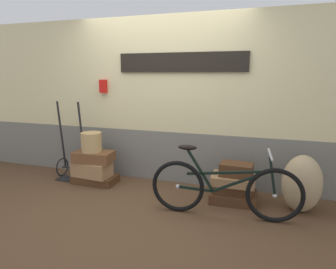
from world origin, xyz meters
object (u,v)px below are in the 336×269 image
(suitcase_2, at_px, (94,157))
(wicker_basket, at_px, (92,142))
(suitcase_4, at_px, (232,187))
(luggage_trolley, at_px, (73,161))
(bicycle, at_px, (224,189))
(suitcase_3, at_px, (233,197))
(suitcase_5, at_px, (233,180))
(suitcase_6, at_px, (236,170))
(suitcase_0, at_px, (95,179))
(burlap_sack, at_px, (302,184))
(suitcase_1, at_px, (92,169))

(suitcase_2, distance_m, wicker_basket, 0.22)
(suitcase_4, xyz_separation_m, wicker_basket, (-2.06, -0.01, 0.45))
(suitcase_2, height_order, wicker_basket, wicker_basket)
(wicker_basket, bearing_deg, luggage_trolley, 166.76)
(suitcase_2, distance_m, bicycle, 2.04)
(suitcase_2, xyz_separation_m, suitcase_3, (2.06, -0.01, -0.35))
(suitcase_5, height_order, suitcase_6, suitcase_6)
(suitcase_0, xyz_separation_m, luggage_trolley, (-0.45, 0.08, 0.21))
(suitcase_2, relative_size, luggage_trolley, 0.47)
(burlap_sack, bearing_deg, suitcase_6, 178.20)
(luggage_trolley, bearing_deg, suitcase_3, -2.59)
(suitcase_1, height_order, suitcase_3, suitcase_1)
(suitcase_6, distance_m, wicker_basket, 2.11)
(suitcase_0, distance_m, suitcase_2, 0.36)
(wicker_basket, distance_m, burlap_sack, 2.88)
(wicker_basket, xyz_separation_m, bicycle, (2.01, -0.46, -0.30))
(bicycle, bearing_deg, burlap_sack, 26.15)
(suitcase_2, height_order, luggage_trolley, luggage_trolley)
(suitcase_6, bearing_deg, burlap_sack, 0.74)
(wicker_basket, distance_m, bicycle, 2.08)
(suitcase_1, relative_size, suitcase_3, 0.96)
(suitcase_2, relative_size, suitcase_3, 0.97)
(luggage_trolley, height_order, burlap_sack, luggage_trolley)
(suitcase_0, relative_size, bicycle, 0.38)
(suitcase_5, bearing_deg, luggage_trolley, 176.50)
(suitcase_1, height_order, suitcase_5, suitcase_5)
(bicycle, bearing_deg, suitcase_3, 80.74)
(suitcase_0, bearing_deg, wicker_basket, -138.08)
(suitcase_3, relative_size, wicker_basket, 1.97)
(suitcase_1, xyz_separation_m, suitcase_3, (2.09, 0.01, -0.16))
(suitcase_4, relative_size, suitcase_6, 1.27)
(luggage_trolley, height_order, bicycle, luggage_trolley)
(suitcase_2, xyz_separation_m, luggage_trolley, (-0.46, 0.11, -0.15))
(suitcase_6, distance_m, bicycle, 0.47)
(suitcase_1, distance_m, wicker_basket, 0.41)
(suitcase_1, distance_m, suitcase_6, 2.12)
(wicker_basket, bearing_deg, suitcase_6, -0.40)
(suitcase_0, relative_size, wicker_basket, 2.19)
(suitcase_0, bearing_deg, suitcase_3, -1.05)
(suitcase_3, xyz_separation_m, burlap_sack, (0.79, -0.03, 0.28))
(wicker_basket, height_order, luggage_trolley, luggage_trolley)
(suitcase_5, xyz_separation_m, bicycle, (-0.06, -0.45, 0.04))
(suitcase_3, height_order, burlap_sack, burlap_sack)
(suitcase_3, distance_m, suitcase_5, 0.23)
(suitcase_4, height_order, bicycle, bicycle)
(suitcase_1, height_order, suitcase_6, suitcase_6)
(bicycle, bearing_deg, suitcase_2, 167.03)
(suitcase_1, xyz_separation_m, suitcase_4, (2.07, 0.03, -0.04))
(bicycle, bearing_deg, suitcase_5, 82.18)
(suitcase_2, distance_m, suitcase_5, 2.05)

